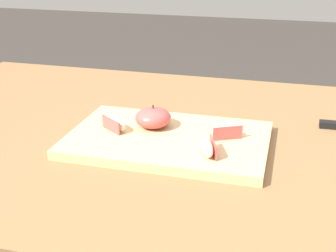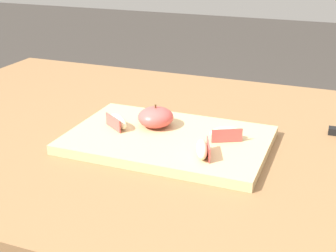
{
  "view_description": "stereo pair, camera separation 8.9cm",
  "coord_description": "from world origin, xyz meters",
  "px_view_note": "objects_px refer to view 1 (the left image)",
  "views": [
    {
      "loc": [
        0.18,
        -0.85,
        1.11
      ],
      "look_at": [
        -0.03,
        -0.05,
        0.77
      ],
      "focal_mm": 49.6,
      "sensor_mm": 36.0,
      "label": 1
    },
    {
      "loc": [
        0.27,
        -0.82,
        1.11
      ],
      "look_at": [
        -0.03,
        -0.05,
        0.77
      ],
      "focal_mm": 49.6,
      "sensor_mm": 36.0,
      "label": 2
    }
  ],
  "objects_px": {
    "cutting_board": "(168,140)",
    "apple_wedge_left": "(208,147)",
    "apple_wedge_near_knife": "(226,131)",
    "apple_half_skin_up": "(153,118)",
    "apple_wedge_back": "(115,123)"
  },
  "relations": [
    {
      "from": "apple_half_skin_up",
      "to": "apple_wedge_near_knife",
      "type": "bearing_deg",
      "value": -5.54
    },
    {
      "from": "cutting_board",
      "to": "apple_wedge_back",
      "type": "relative_size",
      "value": 6.18
    },
    {
      "from": "cutting_board",
      "to": "apple_wedge_left",
      "type": "bearing_deg",
      "value": -34.97
    },
    {
      "from": "apple_wedge_back",
      "to": "apple_wedge_left",
      "type": "bearing_deg",
      "value": -17.51
    },
    {
      "from": "apple_wedge_left",
      "to": "apple_wedge_back",
      "type": "height_order",
      "value": "same"
    },
    {
      "from": "apple_wedge_left",
      "to": "cutting_board",
      "type": "bearing_deg",
      "value": 145.03
    },
    {
      "from": "apple_half_skin_up",
      "to": "apple_wedge_near_knife",
      "type": "height_order",
      "value": "apple_half_skin_up"
    },
    {
      "from": "apple_half_skin_up",
      "to": "apple_wedge_back",
      "type": "bearing_deg",
      "value": -153.13
    },
    {
      "from": "apple_wedge_near_knife",
      "to": "apple_wedge_back",
      "type": "bearing_deg",
      "value": -174.73
    },
    {
      "from": "cutting_board",
      "to": "apple_wedge_back",
      "type": "bearing_deg",
      "value": 179.99
    },
    {
      "from": "apple_wedge_left",
      "to": "apple_wedge_near_knife",
      "type": "relative_size",
      "value": 1.01
    },
    {
      "from": "apple_wedge_left",
      "to": "apple_wedge_near_knife",
      "type": "height_order",
      "value": "same"
    },
    {
      "from": "cutting_board",
      "to": "apple_wedge_near_knife",
      "type": "height_order",
      "value": "apple_wedge_near_knife"
    },
    {
      "from": "cutting_board",
      "to": "apple_half_skin_up",
      "type": "bearing_deg",
      "value": 139.38
    },
    {
      "from": "apple_half_skin_up",
      "to": "apple_wedge_left",
      "type": "height_order",
      "value": "apple_half_skin_up"
    }
  ]
}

